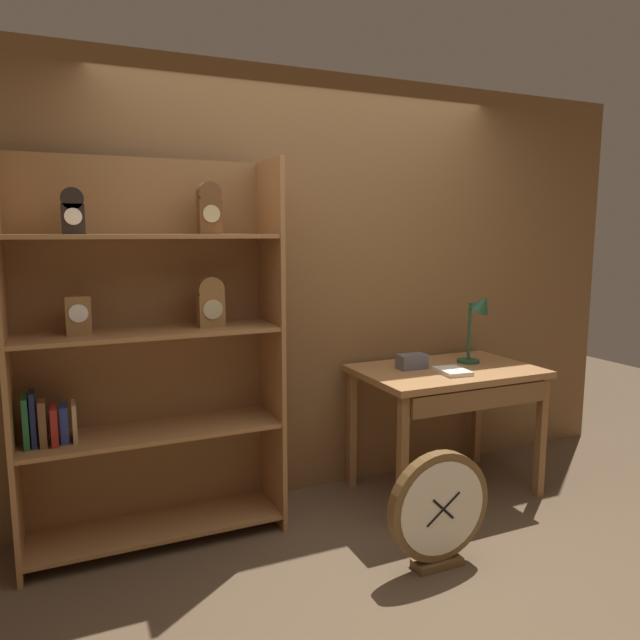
# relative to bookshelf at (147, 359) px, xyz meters

# --- Properties ---
(ground_plane) EXTENTS (10.00, 10.00, 0.00)m
(ground_plane) POSITION_rel_bookshelf_xyz_m (1.03, -1.02, -0.99)
(ground_plane) COLOR brown
(back_wood_panel) EXTENTS (4.80, 0.05, 2.60)m
(back_wood_panel) POSITION_rel_bookshelf_xyz_m (1.03, 0.26, 0.31)
(back_wood_panel) COLOR brown
(back_wood_panel) RESTS_ON ground
(bookshelf) EXTENTS (1.34, 0.40, 2.03)m
(bookshelf) POSITION_rel_bookshelf_xyz_m (0.00, 0.00, 0.00)
(bookshelf) COLOR #9E6B3D
(bookshelf) RESTS_ON ground
(workbench) EXTENTS (1.11, 0.72, 0.81)m
(workbench) POSITION_rel_bookshelf_xyz_m (1.79, -0.18, -0.29)
(workbench) COLOR #9E6B3D
(workbench) RESTS_ON ground
(desk_lamp) EXTENTS (0.22, 0.22, 0.47)m
(desk_lamp) POSITION_rel_bookshelf_xyz_m (2.05, -0.12, 0.12)
(desk_lamp) COLOR #1E472D
(desk_lamp) RESTS_ON workbench
(toolbox_small) EXTENTS (0.18, 0.10, 0.09)m
(toolbox_small) POSITION_rel_bookshelf_xyz_m (1.58, -0.08, -0.14)
(toolbox_small) COLOR #595960
(toolbox_small) RESTS_ON workbench
(open_repair_manual) EXTENTS (0.18, 0.23, 0.02)m
(open_repair_manual) POSITION_rel_bookshelf_xyz_m (1.74, -0.28, -0.17)
(open_repair_manual) COLOR silver
(open_repair_manual) RESTS_ON workbench
(round_clock_large) EXTENTS (0.55, 0.11, 0.59)m
(round_clock_large) POSITION_rel_bookshelf_xyz_m (1.24, -0.87, -0.69)
(round_clock_large) COLOR brown
(round_clock_large) RESTS_ON ground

